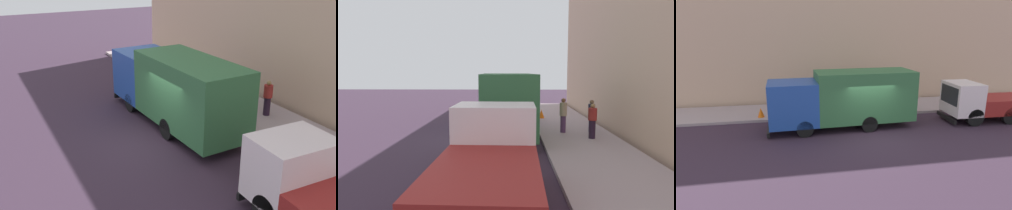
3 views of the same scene
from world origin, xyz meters
The scene contains 8 objects.
ground centered at (0.00, 0.00, 0.00)m, with size 80.00×80.00×0.00m, color #352434.
sidewalk centered at (4.81, 0.00, 0.08)m, with size 3.62×30.00×0.16m, color #A49195.
large_utility_truck centered at (1.38, 1.22, 1.68)m, with size 2.65×8.00×3.11m.
small_flatbed_truck centered at (1.14, -7.00, 1.12)m, with size 2.30×5.23×2.33m.
pedestrian_walking centered at (5.66, 1.36, 1.03)m, with size 0.47×0.47×1.64m.
pedestrian_standing centered at (5.32, -0.14, 1.00)m, with size 0.52×0.52×1.61m.
pedestrian_third centered at (4.22, 1.21, 1.08)m, with size 0.48×0.48×1.73m.
traffic_cone_orange centered at (3.59, 5.93, 0.44)m, with size 0.40×0.40×0.57m, color orange.
Camera 1 is at (-6.07, -12.37, 6.83)m, focal length 41.42 mm.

